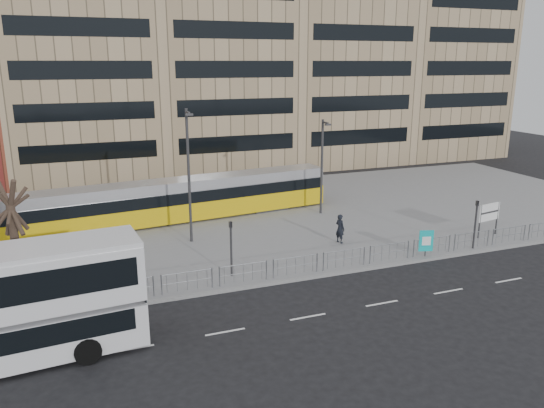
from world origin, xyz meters
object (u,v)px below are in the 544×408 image
object	(u,v)px
station_sign	(489,214)
lamp_post_east	(322,163)
bare_tree	(6,176)
traffic_light_west	(231,242)
traffic_light_east	(476,218)
ad_panel	(426,241)
tram	(163,202)
pedestrian	(340,229)
lamp_post_west	(189,171)

from	to	relation	value
station_sign	lamp_post_east	xyz separation A→B (m)	(-8.04, 8.95, 2.42)
station_sign	bare_tree	distance (m)	29.25
traffic_light_west	lamp_post_east	distance (m)	13.90
traffic_light_east	bare_tree	xyz separation A→B (m)	(-26.24, 4.14, 3.84)
ad_panel	traffic_light_east	size ratio (longest dim) A/B	0.53
tram	pedestrian	size ratio (longest dim) A/B	13.72
lamp_post_west	bare_tree	world-z (taller)	lamp_post_west
station_sign	tram	bearing A→B (deg)	140.95
station_sign	pedestrian	size ratio (longest dim) A/B	1.18
station_sign	lamp_post_east	world-z (taller)	lamp_post_east
ad_panel	lamp_post_east	bearing A→B (deg)	115.76
pedestrian	lamp_post_east	distance (m)	7.53
traffic_light_west	pedestrian	bearing A→B (deg)	8.23
tram	station_sign	size ratio (longest dim) A/B	11.61
tram	traffic_light_east	bearing A→B (deg)	-42.76
traffic_light_east	pedestrian	bearing A→B (deg)	158.06
lamp_post_east	traffic_light_east	bearing A→B (deg)	-62.79
tram	traffic_light_west	distance (m)	11.54
ad_panel	traffic_light_west	bearing A→B (deg)	-169.70
pedestrian	traffic_light_west	size ratio (longest dim) A/B	0.62
traffic_light_east	tram	bearing A→B (deg)	150.34
tram	lamp_post_west	xyz separation A→B (m)	(0.98, -4.96, 3.13)
tram	lamp_post_east	xyz separation A→B (m)	(11.80, -1.97, 2.44)
lamp_post_west	traffic_light_west	bearing A→B (deg)	-82.94
traffic_light_west	traffic_light_east	xyz separation A→B (m)	(15.47, -1.17, 0.00)
station_sign	lamp_post_east	distance (m)	12.27
ad_panel	bare_tree	world-z (taller)	bare_tree
tram	station_sign	world-z (taller)	tram
pedestrian	traffic_light_west	distance (m)	8.66
traffic_light_east	lamp_post_west	xyz separation A→B (m)	(-16.27, 7.60, 2.70)
traffic_light_west	lamp_post_west	bearing A→B (deg)	86.34
pedestrian	tram	bearing A→B (deg)	30.54
tram	ad_panel	world-z (taller)	tram
tram	lamp_post_west	size ratio (longest dim) A/B	3.04
ad_panel	lamp_post_east	world-z (taller)	lamp_post_east
ad_panel	lamp_post_west	xyz separation A→B (m)	(-12.58, 7.70, 3.72)
tram	bare_tree	world-z (taller)	bare_tree
tram	traffic_light_east	world-z (taller)	traffic_light_east
ad_panel	pedestrian	world-z (taller)	pedestrian
station_sign	traffic_light_east	distance (m)	3.10
traffic_light_east	lamp_post_west	world-z (taller)	lamp_post_west
lamp_post_west	lamp_post_east	distance (m)	11.25
tram	ad_panel	bearing A→B (deg)	-49.74
traffic_light_west	lamp_post_west	size ratio (longest dim) A/B	0.36
station_sign	pedestrian	distance (m)	10.21
ad_panel	traffic_light_east	xyz separation A→B (m)	(3.69, 0.10, 1.02)
pedestrian	station_sign	bearing A→B (deg)	-121.63
tram	ad_panel	size ratio (longest dim) A/B	16.06
pedestrian	lamp_post_east	world-z (taller)	lamp_post_east
station_sign	bare_tree	xyz separation A→B (m)	(-28.83, 2.50, 4.25)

